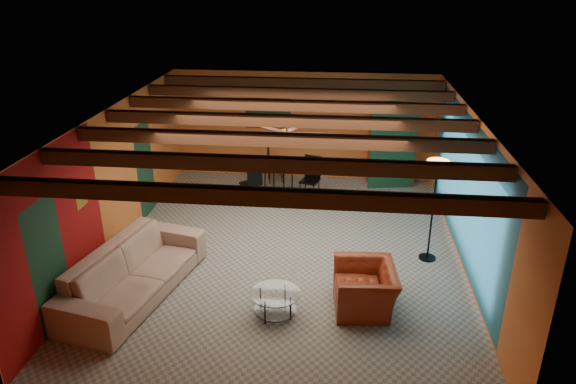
# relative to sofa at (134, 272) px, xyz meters

# --- Properties ---
(room) EXTENTS (6.52, 8.01, 2.71)m
(room) POSITION_rel_sofa_xyz_m (2.35, 1.81, 1.93)
(room) COLOR gray
(room) RESTS_ON ground
(sofa) EXTENTS (1.75, 3.10, 0.85)m
(sofa) POSITION_rel_sofa_xyz_m (0.00, 0.00, 0.00)
(sofa) COLOR #9D7865
(sofa) RESTS_ON ground
(armchair) EXTENTS (1.04, 1.16, 0.71)m
(armchair) POSITION_rel_sofa_xyz_m (3.77, 0.02, -0.07)
(armchair) COLOR maroon
(armchair) RESTS_ON ground
(coffee_table) EXTENTS (1.01, 1.01, 0.41)m
(coffee_table) POSITION_rel_sofa_xyz_m (2.38, -0.32, -0.22)
(coffee_table) COLOR silver
(coffee_table) RESTS_ON ground
(dining_table) EXTENTS (2.48, 2.48, 1.02)m
(dining_table) POSITION_rel_sofa_xyz_m (1.85, 4.48, 0.09)
(dining_table) COLOR white
(dining_table) RESTS_ON ground
(armoire) EXTENTS (1.16, 0.72, 1.89)m
(armoire) POSITION_rel_sofa_xyz_m (4.55, 5.40, 0.52)
(armoire) COLOR brown
(armoire) RESTS_ON ground
(floor_lamp) EXTENTS (0.43, 0.43, 1.95)m
(floor_lamp) POSITION_rel_sofa_xyz_m (5.00, 1.69, 0.55)
(floor_lamp) COLOR black
(floor_lamp) RESTS_ON ground
(ceiling_fan) EXTENTS (1.50, 1.50, 0.44)m
(ceiling_fan) POSITION_rel_sofa_xyz_m (2.35, 1.70, 1.93)
(ceiling_fan) COLOR #472614
(ceiling_fan) RESTS_ON ceiling
(painting) EXTENTS (1.05, 0.03, 0.65)m
(painting) POSITION_rel_sofa_xyz_m (1.45, 5.66, 1.22)
(painting) COLOR black
(painting) RESTS_ON wall_back
(potted_plant) EXTENTS (0.53, 0.48, 0.50)m
(potted_plant) POSITION_rel_sofa_xyz_m (4.55, 5.40, 1.72)
(potted_plant) COLOR #26661E
(potted_plant) RESTS_ON armoire
(vase) EXTENTS (0.24, 0.24, 0.19)m
(vase) POSITION_rel_sofa_xyz_m (1.85, 4.48, 0.69)
(vase) COLOR orange
(vase) RESTS_ON dining_table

